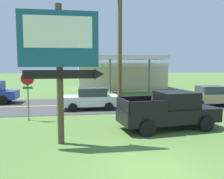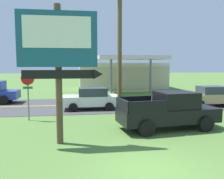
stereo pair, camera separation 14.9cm
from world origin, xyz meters
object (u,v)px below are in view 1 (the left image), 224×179
at_px(motel_sign, 61,51).
at_px(car_white_near_lane, 91,98).
at_px(utility_pole, 120,44).
at_px(car_tan_mid_lane, 210,96).
at_px(stop_sign, 28,87).
at_px(gas_station, 121,75).
at_px(pickup_black_parked_on_lawn, 169,111).

height_order(motel_sign, car_white_near_lane, motel_sign).
relative_size(utility_pole, car_tan_mid_lane, 2.05).
distance_m(stop_sign, gas_station, 21.07).
bearing_deg(utility_pole, car_white_near_lane, 109.75).
bearing_deg(gas_station, motel_sign, -106.68).
xyz_separation_m(gas_station, car_tan_mid_lane, (4.35, -15.74, -1.11)).
distance_m(motel_sign, gas_station, 24.81).
distance_m(gas_station, car_tan_mid_lane, 16.37).
xyz_separation_m(motel_sign, utility_pole, (3.20, 3.89, 0.66)).
distance_m(motel_sign, car_white_near_lane, 8.71).
height_order(motel_sign, stop_sign, motel_sign).
relative_size(stop_sign, gas_station, 0.25).
height_order(motel_sign, utility_pole, utility_pole).
distance_m(motel_sign, pickup_black_parked_on_lawn, 6.45).
relative_size(motel_sign, gas_station, 0.49).
xyz_separation_m(gas_station, car_white_near_lane, (-5.36, -15.74, -1.11)).
distance_m(stop_sign, pickup_black_parked_on_lawn, 8.35).
relative_size(gas_station, car_tan_mid_lane, 2.86).
bearing_deg(car_tan_mid_lane, pickup_black_parked_on_lawn, -134.00).
relative_size(stop_sign, car_white_near_lane, 0.70).
bearing_deg(pickup_black_parked_on_lawn, stop_sign, 158.32).
distance_m(gas_station, pickup_black_parked_on_lawn, 22.03).
xyz_separation_m(utility_pole, car_tan_mid_lane, (8.26, 4.06, -3.76)).
height_order(stop_sign, car_tan_mid_lane, stop_sign).
height_order(pickup_black_parked_on_lawn, car_tan_mid_lane, pickup_black_parked_on_lawn).
height_order(utility_pole, car_white_near_lane, utility_pole).
distance_m(pickup_black_parked_on_lawn, car_white_near_lane, 7.24).
bearing_deg(utility_pole, stop_sign, 170.49).
xyz_separation_m(car_white_near_lane, car_tan_mid_lane, (9.71, 0.00, 0.00)).
xyz_separation_m(stop_sign, car_tan_mid_lane, (13.69, 3.15, -1.20)).
relative_size(utility_pole, car_white_near_lane, 2.05).
bearing_deg(utility_pole, car_tan_mid_lane, 26.16).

